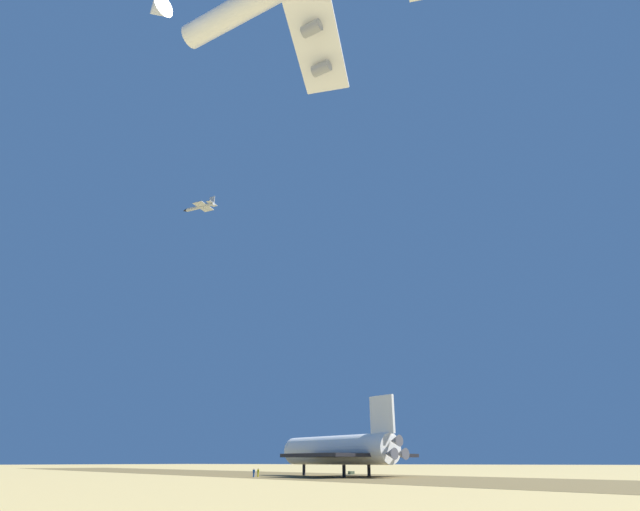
{
  "coord_description": "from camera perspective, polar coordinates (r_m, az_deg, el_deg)",
  "views": [
    {
      "loc": [
        -51.37,
        106.19,
        2.9
      ],
      "look_at": [
        -0.45,
        13.8,
        46.73
      ],
      "focal_mm": 27.97,
      "sensor_mm": 36.0,
      "label": 1
    }
  ],
  "objects": [
    {
      "name": "ground_crew_near_nose",
      "position": [
        113.85,
        -7.58,
        -23.37
      ],
      "size": [
        0.64,
        0.32,
        1.73
      ],
      "rotation": [
        0.0,
        0.0,
        1.34
      ],
      "color": "#194799",
      "rests_on": "ground"
    },
    {
      "name": "ground_support_crate",
      "position": [
        138.49,
        3.59,
        -23.56
      ],
      "size": [
        1.73,
        1.71,
        0.79
      ],
      "primitive_type": "cube",
      "rotation": [
        0.0,
        0.0,
        1.0
      ],
      "color": "#596B4C",
      "rests_on": "ground"
    },
    {
      "name": "space_shuttle",
      "position": [
        118.77,
        1.83,
        -21.37
      ],
      "size": [
        37.76,
        28.93,
        15.8
      ],
      "rotation": [
        0.0,
        0.0,
        -0.38
      ],
      "color": "white",
      "rests_on": "ground"
    },
    {
      "name": "ground_plane",
      "position": [
        118.0,
        3.33,
        -23.94
      ],
      "size": [
        1200.0,
        1200.0,
        0.0
      ],
      "primitive_type": "plane",
      "color": "tan"
    },
    {
      "name": "chase_jet_right_wing",
      "position": [
        203.27,
        -13.56,
        5.44
      ],
      "size": [
        15.22,
        8.3,
        4.0
      ],
      "rotation": [
        0.0,
        0.0,
        0.07
      ],
      "color": "#999EA3"
    },
    {
      "name": "runway_strip",
      "position": [
        118.38,
        2.05,
        -23.95
      ],
      "size": [
        425.54,
        202.12,
        0.02
      ],
      "primitive_type": "cube",
      "rotation": [
        0.0,
        0.0,
        -0.38
      ],
      "color": "brown",
      "rests_on": "ground"
    },
    {
      "name": "ground_crew_mid_fuselage",
      "position": [
        115.82,
        -7.09,
        -23.38
      ],
      "size": [
        0.62,
        0.35,
        1.73
      ],
      "rotation": [
        0.0,
        0.0,
        1.26
      ],
      "color": "yellow",
      "rests_on": "ground"
    }
  ]
}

